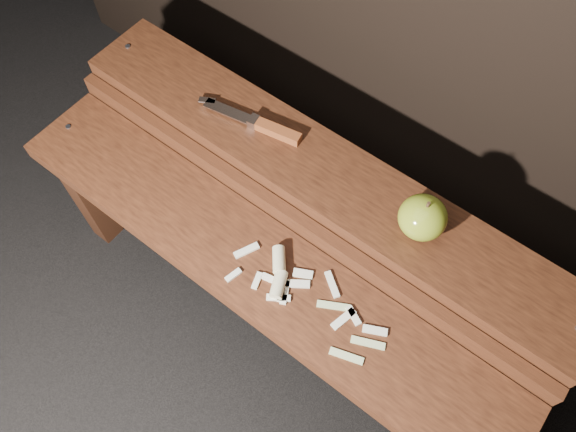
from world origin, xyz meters
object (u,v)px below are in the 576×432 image
Objects in this scene: bench_front_tier at (253,278)px; knife at (265,126)px; apple at (423,217)px; bench_rear_tier at (317,191)px.

knife is (-0.15, 0.24, 0.16)m from bench_front_tier.
bench_front_tier is 0.38m from apple.
knife is at bearing 122.46° from bench_front_tier.
bench_front_tier is 0.23m from bench_rear_tier.
bench_front_tier is at bearing -90.00° from bench_rear_tier.
bench_front_tier is at bearing -135.18° from apple.
knife is at bearing 178.98° from apple.
bench_rear_tier is at bearing -178.94° from apple.
knife reaches higher than bench_front_tier.
bench_front_tier is 4.83× the size of knife.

